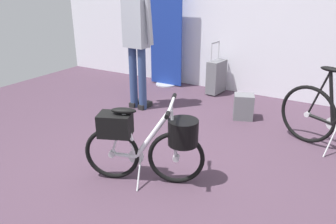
% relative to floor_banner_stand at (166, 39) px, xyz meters
% --- Properties ---
extents(ground_plane, '(7.63, 7.63, 0.00)m').
position_rel_floor_banner_stand_xyz_m(ground_plane, '(1.42, -2.61, -0.81)').
color(ground_plane, '#473342').
extents(floor_banner_stand, '(0.60, 0.36, 1.79)m').
position_rel_floor_banner_stand_xyz_m(floor_banner_stand, '(0.00, 0.00, 0.00)').
color(floor_banner_stand, '#B7B7BC').
rests_on(floor_banner_stand, ground_plane).
extents(folding_bike_foreground, '(1.01, 0.58, 0.77)m').
position_rel_floor_banner_stand_xyz_m(folding_bike_foreground, '(1.41, -2.69, -0.40)').
color(folding_bike_foreground, black).
rests_on(folding_bike_foreground, ground_plane).
extents(visitor_near_wall, '(0.54, 0.29, 1.80)m').
position_rel_floor_banner_stand_xyz_m(visitor_near_wall, '(0.24, -1.19, 0.24)').
color(visitor_near_wall, navy).
rests_on(visitor_near_wall, ground_plane).
extents(rolling_suitcase, '(0.22, 0.38, 0.83)m').
position_rel_floor_banner_stand_xyz_m(rolling_suitcase, '(0.95, -0.02, -0.52)').
color(rolling_suitcase, slate).
rests_on(rolling_suitcase, ground_plane).
extents(backpack_on_floor, '(0.31, 0.31, 0.33)m').
position_rel_floor_banner_stand_xyz_m(backpack_on_floor, '(1.67, -0.82, -0.64)').
color(backpack_on_floor, slate).
rests_on(backpack_on_floor, ground_plane).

